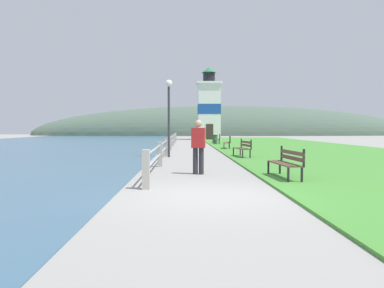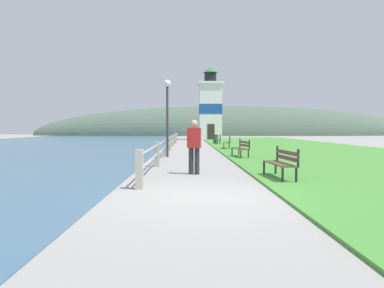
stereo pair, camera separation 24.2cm
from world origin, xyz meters
name	(u,v)px [view 2 (the right image)]	position (x,y,z in m)	size (l,w,h in m)	color
ground_plane	(204,197)	(0.00, 0.00, 0.00)	(160.00, 160.00, 0.00)	gray
grass_verge	(296,148)	(7.63, 19.35, 0.03)	(12.00, 58.04, 0.06)	#428433
seawall_railing	(170,142)	(-1.53, 16.94, 0.57)	(0.18, 32.07, 0.97)	#A8A399
park_bench_near	(282,161)	(2.37, 2.62, 0.54)	(0.60, 1.89, 0.94)	brown
park_bench_midway	(242,147)	(2.36, 10.53, 0.54)	(0.69, 1.80, 0.94)	brown
park_bench_far	(228,142)	(2.49, 18.19, 0.54)	(0.64, 1.74, 0.94)	brown
park_bench_by_lighthouse	(219,138)	(2.51, 25.97, 0.54)	(0.62, 1.99, 0.94)	brown
lighthouse	(210,108)	(2.58, 39.89, 4.06)	(3.21, 3.21, 9.24)	white
person_strolling	(194,145)	(-0.14, 3.95, 0.95)	(0.47, 0.32, 1.76)	#28282D
trash_bin	(216,139)	(2.38, 27.88, 0.42)	(0.54, 0.54, 0.84)	#2D5138
lamp_post	(167,104)	(-1.38, 11.13, 2.74)	(0.36, 0.36, 3.96)	#333338
distant_hillside	(228,135)	(8.00, 68.69, 0.00)	(80.00, 16.00, 12.00)	#475B4C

